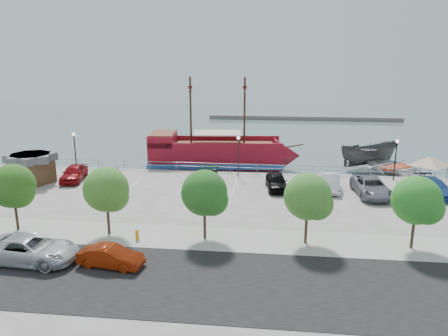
# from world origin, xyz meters

# --- Properties ---
(ground) EXTENTS (160.00, 160.00, 0.00)m
(ground) POSITION_xyz_m (0.00, 0.00, -1.00)
(ground) COLOR slate
(street) EXTENTS (100.00, 8.00, 0.04)m
(street) POSITION_xyz_m (0.00, -16.00, 0.01)
(street) COLOR black
(street) RESTS_ON land_slab
(sidewalk) EXTENTS (100.00, 4.00, 0.05)m
(sidewalk) POSITION_xyz_m (0.00, -10.00, 0.01)
(sidewalk) COLOR #B4B1A7
(sidewalk) RESTS_ON land_slab
(seawall_railing) EXTENTS (50.00, 0.06, 1.00)m
(seawall_railing) POSITION_xyz_m (0.00, 7.80, 0.53)
(seawall_railing) COLOR gray
(seawall_railing) RESTS_ON land_slab
(far_shore) EXTENTS (40.00, 3.00, 0.80)m
(far_shore) POSITION_xyz_m (10.00, 55.00, -0.60)
(far_shore) COLOR slate
(far_shore) RESTS_ON ground
(pirate_ship) EXTENTS (18.43, 6.50, 11.51)m
(pirate_ship) POSITION_xyz_m (-1.84, 12.30, 0.93)
(pirate_ship) COLOR maroon
(pirate_ship) RESTS_ON ground
(patrol_boat) EXTENTS (8.11, 5.27, 2.94)m
(patrol_boat) POSITION_xyz_m (15.27, 15.18, 0.47)
(patrol_boat) COLOR #434445
(patrol_boat) RESTS_ON ground
(speedboat) EXTENTS (8.74, 9.33, 1.57)m
(speedboat) POSITION_xyz_m (17.74, 11.71, -0.21)
(speedboat) COLOR silver
(speedboat) RESTS_ON ground
(dock_west) EXTENTS (6.73, 2.74, 0.37)m
(dock_west) POSITION_xyz_m (-12.95, 9.20, -0.81)
(dock_west) COLOR slate
(dock_west) RESTS_ON ground
(dock_mid) EXTENTS (7.89, 3.06, 0.44)m
(dock_mid) POSITION_xyz_m (8.82, 9.20, -0.78)
(dock_mid) COLOR gray
(dock_mid) RESTS_ON ground
(dock_east) EXTENTS (7.62, 3.24, 0.42)m
(dock_east) POSITION_xyz_m (15.85, 9.20, -0.79)
(dock_east) COLOR gray
(dock_east) RESTS_ON ground
(shed) EXTENTS (4.79, 4.79, 3.01)m
(shed) POSITION_xyz_m (-20.29, 1.47, 1.60)
(shed) COLOR brown
(shed) RESTS_ON land_slab
(canopy_tent) EXTENTS (4.38, 4.38, 3.42)m
(canopy_tent) POSITION_xyz_m (18.76, 4.99, 2.98)
(canopy_tent) COLOR slate
(canopy_tent) RESTS_ON land_slab
(street_van) EXTENTS (6.17, 3.08, 1.68)m
(street_van) POSITION_xyz_m (-11.31, -14.70, 0.84)
(street_van) COLOR silver
(street_van) RESTS_ON street
(street_sedan) EXTENTS (4.18, 1.93, 1.33)m
(street_sedan) POSITION_xyz_m (-6.05, -14.76, 0.66)
(street_sedan) COLOR maroon
(street_sedan) RESTS_ON street
(fire_hydrant) EXTENTS (0.27, 0.27, 0.79)m
(fire_hydrant) POSITION_xyz_m (-5.66, -10.80, 0.43)
(fire_hydrant) COLOR gold
(fire_hydrant) RESTS_ON sidewalk
(lamp_post_left) EXTENTS (0.36, 0.36, 4.28)m
(lamp_post_left) POSITION_xyz_m (-18.00, 6.50, 2.94)
(lamp_post_left) COLOR black
(lamp_post_left) RESTS_ON land_slab
(lamp_post_mid) EXTENTS (0.36, 0.36, 4.28)m
(lamp_post_mid) POSITION_xyz_m (0.00, 6.50, 2.94)
(lamp_post_mid) COLOR black
(lamp_post_mid) RESTS_ON land_slab
(lamp_post_right) EXTENTS (0.36, 0.36, 4.28)m
(lamp_post_right) POSITION_xyz_m (16.00, 6.50, 2.94)
(lamp_post_right) COLOR black
(lamp_post_right) RESTS_ON land_slab
(tree_b) EXTENTS (3.30, 3.20, 5.00)m
(tree_b) POSITION_xyz_m (-14.85, -10.07, 3.30)
(tree_b) COLOR #473321
(tree_b) RESTS_ON sidewalk
(tree_c) EXTENTS (3.30, 3.20, 5.00)m
(tree_c) POSITION_xyz_m (-7.85, -10.07, 3.30)
(tree_c) COLOR #473321
(tree_c) RESTS_ON sidewalk
(tree_d) EXTENTS (3.30, 3.20, 5.00)m
(tree_d) POSITION_xyz_m (-0.85, -10.07, 3.30)
(tree_d) COLOR #473321
(tree_d) RESTS_ON sidewalk
(tree_e) EXTENTS (3.30, 3.20, 5.00)m
(tree_e) POSITION_xyz_m (6.15, -10.07, 3.30)
(tree_e) COLOR #473321
(tree_e) RESTS_ON sidewalk
(tree_f) EXTENTS (3.30, 3.20, 5.00)m
(tree_f) POSITION_xyz_m (13.15, -10.07, 3.30)
(tree_f) COLOR #473321
(tree_f) RESTS_ON sidewalk
(parked_car_a) EXTENTS (2.62, 5.05, 1.64)m
(parked_car_a) POSITION_xyz_m (-16.53, 2.74, 0.82)
(parked_car_a) COLOR maroon
(parked_car_a) RESTS_ON land_slab
(parked_car_b) EXTENTS (2.46, 5.08, 1.60)m
(parked_car_b) POSITION_xyz_m (-12.76, 1.79, 0.80)
(parked_car_b) COLOR #9398A6
(parked_car_b) RESTS_ON land_slab
(parked_car_d) EXTENTS (2.64, 5.53, 1.56)m
(parked_car_d) POSITION_xyz_m (-3.00, 2.11, 0.78)
(parked_car_d) COLOR #153D1A
(parked_car_d) RESTS_ON land_slab
(parked_car_e) EXTENTS (2.39, 4.84, 1.59)m
(parked_car_e) POSITION_xyz_m (4.05, 2.13, 0.79)
(parked_car_e) COLOR black
(parked_car_e) RESTS_ON land_slab
(parked_car_f) EXTENTS (2.02, 4.86, 1.56)m
(parked_car_f) POSITION_xyz_m (9.12, 2.41, 0.78)
(parked_car_f) COLOR silver
(parked_car_f) RESTS_ON land_slab
(parked_car_g) EXTENTS (3.19, 6.13, 1.65)m
(parked_car_g) POSITION_xyz_m (12.67, 1.22, 0.82)
(parked_car_g) COLOR slate
(parked_car_g) RESTS_ON land_slab
(parked_car_h) EXTENTS (2.87, 5.50, 1.52)m
(parked_car_h) POSITION_xyz_m (18.38, 1.91, 0.76)
(parked_car_h) COLOR #264C95
(parked_car_h) RESTS_ON land_slab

